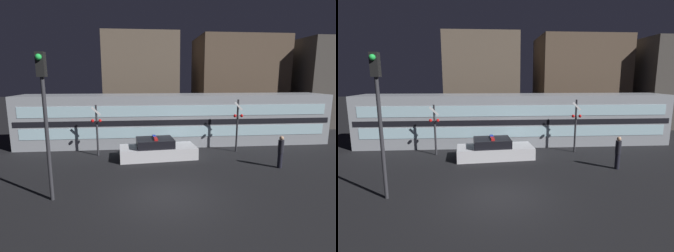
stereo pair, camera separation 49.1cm
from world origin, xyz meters
The scene contains 9 objects.
ground_plane centered at (0.00, 0.00, 0.00)m, with size 120.00×120.00×0.00m, color black.
train centered at (1.52, 8.95, 1.82)m, with size 22.26×2.93×3.65m.
police_car centered at (-0.10, 5.44, 0.50)m, with size 4.75×2.32×1.33m.
pedestrian centered at (6.45, 2.96, 0.91)m, with size 0.30×0.30×1.78m.
crossing_signal_near centered at (5.20, 6.26, 1.94)m, with size 0.65×0.28×3.46m.
crossing_signal_far centered at (-3.80, 6.22, 1.81)m, with size 0.65×0.28×3.21m.
traffic_light_corner centered at (-4.64, 0.20, 3.82)m, with size 0.30×0.46×5.79m.
building_left centered at (-1.01, 17.62, 4.57)m, with size 7.21×5.73×9.14m.
building_center centered at (9.21, 17.79, 4.49)m, with size 8.67×6.52×8.99m.
Camera 1 is at (-0.95, -10.06, 4.87)m, focal length 28.00 mm.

